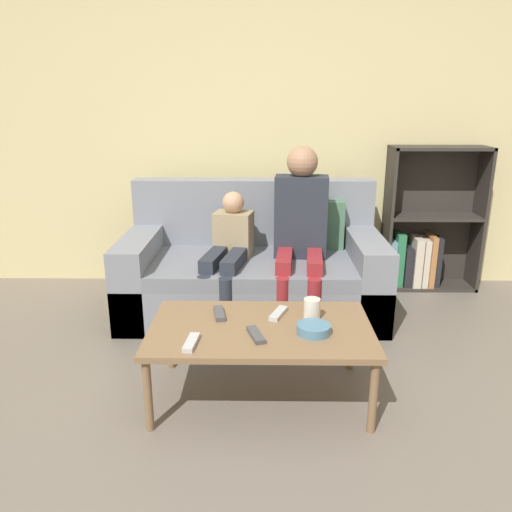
{
  "coord_description": "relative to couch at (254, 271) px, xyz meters",
  "views": [
    {
      "loc": [
        -0.06,
        -1.62,
        1.48
      ],
      "look_at": [
        -0.1,
        1.21,
        0.6
      ],
      "focal_mm": 35.0,
      "sensor_mm": 36.0,
      "label": 1
    }
  ],
  "objects": [
    {
      "name": "tv_remote_1",
      "position": [
        -0.16,
        -1.03,
        0.12
      ],
      "size": [
        0.08,
        0.18,
        0.02
      ],
      "rotation": [
        0.0,
        0.0,
        0.18
      ],
      "color": "#47474C",
      "rests_on": "coffee_table"
    },
    {
      "name": "coffee_table",
      "position": [
        0.06,
        -1.16,
        0.07
      ],
      "size": [
        1.11,
        0.66,
        0.4
      ],
      "color": "brown",
      "rests_on": "ground_plane"
    },
    {
      "name": "tv_remote_3",
      "position": [
        -0.27,
        -1.36,
        0.12
      ],
      "size": [
        0.06,
        0.17,
        0.02
      ],
      "rotation": [
        0.0,
        0.0,
        -0.1
      ],
      "color": "#B7B7BC",
      "rests_on": "coffee_table"
    },
    {
      "name": "couch",
      "position": [
        0.0,
        0.0,
        0.0
      ],
      "size": [
        1.82,
        0.94,
        0.91
      ],
      "color": "gray",
      "rests_on": "ground_plane"
    },
    {
      "name": "ground_plane",
      "position": [
        0.13,
        -1.82,
        -0.29
      ],
      "size": [
        22.0,
        22.0,
        0.0
      ],
      "primitive_type": "plane",
      "color": "#70665B"
    },
    {
      "name": "tv_remote_2",
      "position": [
        0.15,
        -1.02,
        0.12
      ],
      "size": [
        0.11,
        0.18,
        0.02
      ],
      "rotation": [
        0.0,
        0.0,
        -0.37
      ],
      "color": "#B7B7BC",
      "rests_on": "coffee_table"
    },
    {
      "name": "tv_remote_0",
      "position": [
        0.03,
        -1.28,
        0.12
      ],
      "size": [
        0.1,
        0.18,
        0.02
      ],
      "rotation": [
        0.0,
        0.0,
        0.3
      ],
      "color": "#47474C",
      "rests_on": "coffee_table"
    },
    {
      "name": "snack_bowl",
      "position": [
        0.31,
        -1.23,
        0.13
      ],
      "size": [
        0.17,
        0.17,
        0.05
      ],
      "color": "teal",
      "rests_on": "coffee_table"
    },
    {
      "name": "person_adult",
      "position": [
        0.32,
        -0.09,
        0.39
      ],
      "size": [
        0.38,
        0.66,
        1.19
      ],
      "rotation": [
        0.0,
        0.0,
        -0.09
      ],
      "color": "maroon",
      "rests_on": "ground_plane"
    },
    {
      "name": "person_child",
      "position": [
        -0.17,
        -0.15,
        0.21
      ],
      "size": [
        0.36,
        0.67,
        0.87
      ],
      "rotation": [
        0.0,
        0.0,
        -0.19
      ],
      "color": "#282D38",
      "rests_on": "ground_plane"
    },
    {
      "name": "wall_back",
      "position": [
        0.13,
        0.65,
        1.01
      ],
      "size": [
        12.0,
        0.06,
        2.6
      ],
      "color": "beige",
      "rests_on": "ground_plane"
    },
    {
      "name": "cup_near",
      "position": [
        0.32,
        -1.06,
        0.16
      ],
      "size": [
        0.09,
        0.09,
        0.11
      ],
      "color": "silver",
      "rests_on": "coffee_table"
    },
    {
      "name": "bookshelf",
      "position": [
        1.37,
        0.5,
        0.15
      ],
      "size": [
        0.75,
        0.28,
        1.14
      ],
      "color": "#332D28",
      "rests_on": "ground_plane"
    }
  ]
}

